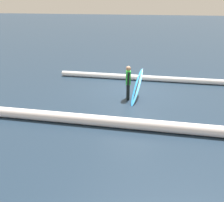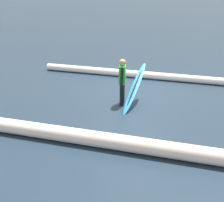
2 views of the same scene
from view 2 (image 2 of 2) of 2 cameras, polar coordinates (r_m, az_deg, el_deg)
name	(u,v)px [view 2 (image 2 of 2)]	position (r m, az deg, el deg)	size (l,w,h in m)	color
ground_plane	(130,94)	(11.28, 3.25, 1.19)	(144.39, 144.39, 0.00)	#1C2E41
surfer	(122,79)	(10.12, 1.86, 3.88)	(0.27, 0.63, 1.50)	black
surfboard	(135,87)	(10.18, 4.11, 2.43)	(0.40, 1.93, 1.20)	#268CE5
wave_crest_foreground	(215,81)	(12.92, 18.01, 3.44)	(0.30, 0.30, 14.40)	white
wave_crest_midground	(73,135)	(7.97, -7.06, -6.15)	(0.39, 0.39, 14.58)	white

